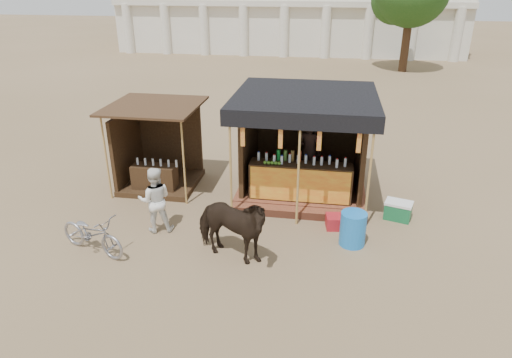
{
  "coord_description": "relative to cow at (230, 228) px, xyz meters",
  "views": [
    {
      "loc": [
        1.6,
        -8.14,
        5.51
      ],
      "look_at": [
        0.0,
        1.6,
        1.1
      ],
      "focal_mm": 32.0,
      "sensor_mm": 36.0,
      "label": 1
    }
  ],
  "objects": [
    {
      "name": "ground",
      "position": [
        0.24,
        0.18,
        -0.76
      ],
      "size": [
        120.0,
        120.0,
        0.0
      ],
      "primitive_type": "plane",
      "color": "#846B4C",
      "rests_on": "ground"
    },
    {
      "name": "blue_barrel",
      "position": [
        2.54,
        1.03,
        -0.37
      ],
      "size": [
        0.61,
        0.61,
        0.78
      ],
      "primitive_type": "cylinder",
      "rotation": [
        0.0,
        0.0,
        -0.07
      ],
      "color": "blue",
      "rests_on": "ground"
    },
    {
      "name": "red_crate",
      "position": [
        2.13,
        1.7,
        -0.6
      ],
      "size": [
        0.41,
        0.47,
        0.31
      ],
      "primitive_type": "cube",
      "rotation": [
        0.0,
        0.0,
        0.14
      ],
      "color": "#AB1C25",
      "rests_on": "ground"
    },
    {
      "name": "motorbike",
      "position": [
        -3.0,
        -0.2,
        -0.31
      ],
      "size": [
        1.83,
        1.14,
        0.91
      ],
      "primitive_type": "imported",
      "rotation": [
        0.0,
        0.0,
        1.23
      ],
      "color": "gray",
      "rests_on": "ground"
    },
    {
      "name": "cooler",
      "position": [
        3.69,
        2.4,
        -0.53
      ],
      "size": [
        0.74,
        0.6,
        0.46
      ],
      "color": "#166537",
      "rests_on": "ground"
    },
    {
      "name": "secondary_stall",
      "position": [
        -2.93,
        3.42,
        0.09
      ],
      "size": [
        2.4,
        2.4,
        2.38
      ],
      "color": "#3C2916",
      "rests_on": "ground"
    },
    {
      "name": "cow",
      "position": [
        0.0,
        0.0,
        0.0
      ],
      "size": [
        1.97,
        1.35,
        1.52
      ],
      "primitive_type": "imported",
      "rotation": [
        0.0,
        0.0,
        1.25
      ],
      "color": "black",
      "rests_on": "ground"
    },
    {
      "name": "main_stall",
      "position": [
        1.25,
        3.54,
        0.27
      ],
      "size": [
        3.6,
        3.61,
        2.78
      ],
      "color": "brown",
      "rests_on": "ground"
    },
    {
      "name": "bystander",
      "position": [
        -1.97,
        0.92,
        0.03
      ],
      "size": [
        0.91,
        0.8,
        1.59
      ],
      "primitive_type": "imported",
      "rotation": [
        0.0,
        0.0,
        3.44
      ],
      "color": "white",
      "rests_on": "ground"
    }
  ]
}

